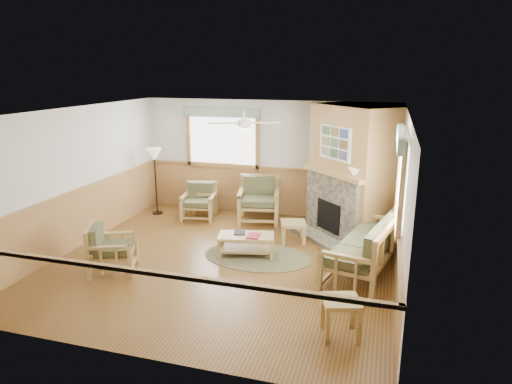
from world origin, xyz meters
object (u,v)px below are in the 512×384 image
(end_table_chairs, at_px, (205,202))
(footstool, at_px, (293,232))
(armchair_left, at_px, (112,248))
(sofa, at_px, (367,245))
(armchair_back_left, at_px, (199,202))
(end_table_sofa, at_px, (340,317))
(floor_lamp_left, at_px, (156,181))
(coffee_table, at_px, (246,245))
(armchair_back_right, at_px, (259,200))
(floor_lamp_right, at_px, (356,208))

(end_table_chairs, height_order, footstool, end_table_chairs)
(footstool, bearing_deg, armchair_left, -140.71)
(sofa, xyz_separation_m, armchair_back_left, (-3.91, 1.92, -0.10))
(end_table_chairs, relative_size, end_table_sofa, 1.07)
(sofa, xyz_separation_m, armchair_left, (-4.20, -1.14, -0.09))
(floor_lamp_left, bearing_deg, footstool, -14.49)
(sofa, distance_m, end_table_sofa, 2.09)
(armchair_back_left, xyz_separation_m, coffee_table, (1.73, -1.80, -0.20))
(armchair_left, relative_size, end_table_chairs, 1.48)
(end_table_sofa, bearing_deg, floor_lamp_left, 139.96)
(armchair_back_right, relative_size, floor_lamp_right, 0.63)
(coffee_table, bearing_deg, floor_lamp_left, 133.92)
(armchair_back_left, bearing_deg, armchair_left, -105.48)
(coffee_table, bearing_deg, end_table_sofa, -60.89)
(armchair_back_right, bearing_deg, floor_lamp_right, -35.63)
(end_table_chairs, bearing_deg, footstool, -27.30)
(coffee_table, distance_m, end_table_chairs, 2.81)
(coffee_table, bearing_deg, armchair_back_left, 120.95)
(end_table_chairs, distance_m, floor_lamp_left, 1.27)
(floor_lamp_left, distance_m, floor_lamp_right, 4.81)
(armchair_back_right, height_order, end_table_sofa, armchair_back_right)
(armchair_back_right, xyz_separation_m, floor_lamp_left, (-2.51, -0.14, 0.30))
(end_table_chairs, distance_m, footstool, 2.74)
(armchair_left, distance_m, floor_lamp_left, 3.26)
(armchair_back_right, height_order, coffee_table, armchair_back_right)
(end_table_sofa, bearing_deg, armchair_back_left, 132.87)
(armchair_back_right, bearing_deg, footstool, -58.30)
(footstool, bearing_deg, floor_lamp_left, 165.51)
(coffee_table, xyz_separation_m, floor_lamp_right, (1.89, 1.05, 0.59))
(coffee_table, bearing_deg, armchair_left, -160.74)
(end_table_sofa, height_order, footstool, end_table_sofa)
(coffee_table, relative_size, floor_lamp_left, 0.64)
(armchair_back_left, relative_size, floor_lamp_left, 0.51)
(armchair_back_left, relative_size, footstool, 1.68)
(armchair_left, distance_m, floor_lamp_right, 4.55)
(armchair_back_left, distance_m, armchair_back_right, 1.41)
(end_table_chairs, height_order, floor_lamp_left, floor_lamp_left)
(coffee_table, distance_m, floor_lamp_left, 3.45)
(armchair_left, xyz_separation_m, end_table_sofa, (3.99, -0.92, -0.15))
(end_table_chairs, distance_m, end_table_sofa, 5.75)
(armchair_back_left, bearing_deg, footstool, -29.53)
(armchair_back_left, xyz_separation_m, floor_lamp_left, (-1.12, 0.06, 0.39))
(armchair_left, height_order, footstool, armchair_left)
(floor_lamp_left, bearing_deg, sofa, -21.57)
(sofa, relative_size, armchair_back_left, 2.71)
(end_table_chairs, height_order, floor_lamp_right, floor_lamp_right)
(end_table_chairs, relative_size, footstool, 1.15)
(armchair_back_left, distance_m, floor_lamp_left, 1.19)
(footstool, bearing_deg, end_table_sofa, -67.76)
(end_table_chairs, bearing_deg, floor_lamp_left, -162.81)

